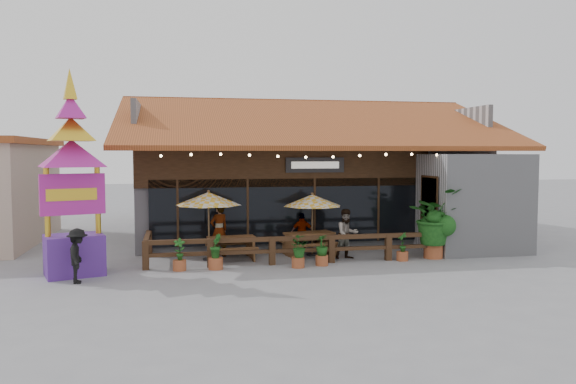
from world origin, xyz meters
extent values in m
plane|color=gray|center=(0.00, 0.00, 0.00)|extent=(100.00, 100.00, 0.00)
cube|color=#AAAAAF|center=(0.00, 7.00, 2.00)|extent=(14.00, 10.00, 4.00)
cube|color=#3C2413|center=(-1.50, 1.92, 3.20)|extent=(11.00, 0.16, 1.60)
cube|color=black|center=(-1.50, 1.90, 1.50)|extent=(10.00, 0.12, 2.40)
cube|color=#E9BF69|center=(-1.50, 2.10, 1.50)|extent=(9.80, 0.05, 2.20)
cube|color=#AAAAAF|center=(5.25, 0.65, 1.80)|extent=(3.50, 2.70, 3.60)
cube|color=red|center=(3.44, 0.50, 2.00)|extent=(0.06, 1.20, 1.50)
cube|color=#3C2413|center=(3.43, 0.50, 2.00)|extent=(0.04, 1.34, 1.64)
cube|color=#A24D24|center=(0.00, 3.50, 4.90)|extent=(15.50, 7.05, 2.37)
cube|color=#A24D24|center=(0.00, 10.50, 4.90)|extent=(15.50, 7.05, 2.37)
cube|color=#A24D24|center=(0.00, 7.00, 6.02)|extent=(15.50, 0.30, 0.12)
cube|color=#AAAAAF|center=(-7.00, 7.00, 4.70)|extent=(0.20, 9.00, 1.80)
cube|color=#AAAAAF|center=(7.00, 7.00, 4.70)|extent=(0.20, 9.00, 1.80)
cube|color=black|center=(-0.50, 1.80, 3.20)|extent=(2.20, 0.10, 0.55)
cube|color=silver|center=(-0.50, 1.74, 3.20)|extent=(1.80, 0.02, 0.25)
cube|color=#3C2413|center=(-5.50, 1.86, 1.50)|extent=(0.08, 0.08, 2.40)
cube|color=#3C2413|center=(-3.00, 1.86, 1.50)|extent=(0.08, 0.08, 2.40)
cube|color=#3C2413|center=(-0.50, 1.86, 1.50)|extent=(0.08, 0.08, 2.40)
cube|color=#3C2413|center=(2.00, 1.86, 1.50)|extent=(0.08, 0.08, 2.40)
sphere|color=#FFCD8C|center=(-6.00, 0.08, 3.55)|extent=(0.09, 0.09, 0.09)
sphere|color=#FFCD8C|center=(-5.05, 0.08, 3.59)|extent=(0.09, 0.09, 0.09)
sphere|color=#FFCD8C|center=(-4.10, 0.08, 3.60)|extent=(0.09, 0.09, 0.09)
sphere|color=#FFCD8C|center=(-3.15, 0.08, 3.57)|extent=(0.09, 0.09, 0.09)
sphere|color=#FFCD8C|center=(-2.20, 0.08, 3.53)|extent=(0.09, 0.09, 0.09)
sphere|color=#FFCD8C|center=(-1.25, 0.08, 3.50)|extent=(0.09, 0.09, 0.09)
sphere|color=#FFCD8C|center=(-0.30, 0.08, 3.51)|extent=(0.09, 0.09, 0.09)
sphere|color=#FFCD8C|center=(0.65, 0.08, 3.55)|extent=(0.09, 0.09, 0.09)
sphere|color=#FFCD8C|center=(1.60, 0.08, 3.59)|extent=(0.09, 0.09, 0.09)
sphere|color=#FFCD8C|center=(2.55, 0.08, 3.60)|extent=(0.09, 0.09, 0.09)
sphere|color=#FFCD8C|center=(3.50, 0.08, 3.57)|extent=(0.09, 0.09, 0.09)
cube|color=#432918|center=(-6.50, -0.50, 0.45)|extent=(0.20, 0.20, 0.90)
cube|color=#432918|center=(-4.50, -0.50, 0.45)|extent=(0.20, 0.20, 0.90)
cube|color=#432918|center=(-2.50, -0.50, 0.45)|extent=(0.20, 0.20, 0.90)
cube|color=#432918|center=(-0.50, -0.50, 0.45)|extent=(0.20, 0.20, 0.90)
cube|color=#432918|center=(1.50, -0.50, 0.45)|extent=(0.20, 0.20, 0.90)
cube|color=#432918|center=(3.30, -0.50, 0.45)|extent=(0.20, 0.20, 0.90)
cube|color=#432918|center=(-1.60, -0.50, 0.85)|extent=(9.80, 0.16, 0.14)
cube|color=#432918|center=(-1.60, -0.50, 0.45)|extent=(9.80, 0.12, 0.12)
cube|color=#432918|center=(-6.50, 0.75, 0.85)|extent=(0.16, 2.50, 0.14)
cube|color=#432918|center=(-6.50, 1.90, 0.45)|extent=(0.20, 0.20, 0.90)
cylinder|color=brown|center=(-4.47, 0.75, 1.12)|extent=(0.06, 0.06, 2.25)
cone|color=gold|center=(-4.47, 0.75, 2.10)|extent=(2.73, 2.73, 0.44)
sphere|color=brown|center=(-4.47, 0.75, 2.35)|extent=(0.10, 0.10, 0.10)
cylinder|color=black|center=(-4.47, 0.75, 0.03)|extent=(0.43, 0.43, 0.06)
cylinder|color=brown|center=(-0.81, 0.92, 1.05)|extent=(0.05, 0.05, 2.11)
cone|color=gold|center=(-0.81, 0.92, 1.97)|extent=(2.27, 2.27, 0.41)
sphere|color=brown|center=(-0.81, 0.92, 2.20)|extent=(0.09, 0.09, 0.09)
cylinder|color=black|center=(-0.81, 0.92, 0.03)|extent=(0.40, 0.40, 0.05)
cube|color=brown|center=(-3.70, 0.72, 0.75)|extent=(1.67, 0.88, 0.06)
cube|color=brown|center=(-4.41, 0.67, 0.37)|extent=(0.13, 0.71, 0.75)
cube|color=brown|center=(-3.00, 0.77, 0.37)|extent=(0.13, 0.71, 0.75)
cube|color=brown|center=(-3.66, 0.16, 0.45)|extent=(1.64, 0.40, 0.05)
cube|color=brown|center=(-3.74, 1.27, 0.45)|extent=(1.64, 0.40, 0.05)
cube|color=brown|center=(-0.92, 0.91, 0.79)|extent=(1.86, 1.20, 0.06)
cube|color=brown|center=(-1.64, 0.73, 0.40)|extent=(0.27, 0.75, 0.79)
cube|color=brown|center=(-0.19, 1.09, 0.40)|extent=(0.27, 0.75, 0.79)
cube|color=brown|center=(-0.77, 0.34, 0.47)|extent=(1.74, 0.71, 0.05)
cube|color=brown|center=(-1.06, 1.48, 0.47)|extent=(1.74, 0.71, 0.05)
cube|color=#522589|center=(-8.54, -0.88, 0.61)|extent=(1.91, 1.66, 1.21)
cube|color=#B52191|center=(-8.54, -0.88, 2.43)|extent=(1.81, 0.81, 1.21)
cube|color=gold|center=(-8.54, -1.02, 2.43)|extent=(1.35, 0.47, 0.35)
cylinder|color=gold|center=(-9.25, -0.88, 2.22)|extent=(0.16, 0.16, 2.02)
cylinder|color=gold|center=(-7.83, -0.88, 2.22)|extent=(0.16, 0.16, 2.02)
pyramid|color=#B52191|center=(-8.54, -0.88, 4.04)|extent=(3.06, 3.06, 0.81)
pyramid|color=gold|center=(-8.54, -0.88, 4.70)|extent=(2.17, 2.17, 0.71)
pyramid|color=#B52191|center=(-8.54, -0.88, 5.36)|extent=(1.40, 1.40, 0.71)
pyramid|color=gold|center=(-8.54, -0.88, 6.12)|extent=(0.64, 0.64, 0.91)
cylinder|color=#9B4C2A|center=(3.19, -0.41, 0.24)|extent=(0.65, 0.65, 0.48)
imported|color=#205C1A|center=(3.19, -0.41, 1.46)|extent=(2.29, 2.20, 1.96)
sphere|color=#205C1A|center=(3.35, -0.52, 1.09)|extent=(0.65, 0.65, 0.65)
sphere|color=#205C1A|center=(3.06, -0.26, 1.31)|extent=(0.57, 0.57, 0.57)
imported|color=#3C2413|center=(-4.08, 1.28, 0.94)|extent=(0.82, 0.72, 1.88)
imported|color=#3C2413|center=(0.19, 0.01, 0.86)|extent=(0.96, 0.81, 1.73)
imported|color=#3C2413|center=(-1.02, 1.61, 0.73)|extent=(0.87, 0.39, 1.45)
imported|color=black|center=(-8.27, -1.96, 0.77)|extent=(0.67, 1.05, 1.54)
cylinder|color=#9B4C2A|center=(-5.46, -0.82, 0.16)|extent=(0.41, 0.41, 0.33)
imported|color=#205C1A|center=(-5.46, -0.82, 0.67)|extent=(0.38, 0.28, 0.68)
cylinder|color=#9B4C2A|center=(-4.35, -0.83, 0.18)|extent=(0.46, 0.46, 0.37)
imported|color=#205C1A|center=(-4.35, -0.83, 0.74)|extent=(0.41, 0.48, 0.75)
cylinder|color=#9B4C2A|center=(-1.76, -1.08, 0.16)|extent=(0.41, 0.41, 0.33)
imported|color=#205C1A|center=(-1.76, -1.08, 0.67)|extent=(0.79, 0.81, 0.68)
cylinder|color=#9B4C2A|center=(-0.93, -0.91, 0.16)|extent=(0.41, 0.41, 0.33)
imported|color=#205C1A|center=(-0.93, -0.91, 0.67)|extent=(0.52, 0.52, 0.68)
cylinder|color=#9B4C2A|center=(1.95, -0.66, 0.16)|extent=(0.39, 0.39, 0.32)
imported|color=#205C1A|center=(1.95, -0.66, 0.64)|extent=(0.31, 0.39, 0.65)
camera|label=1|loc=(-5.50, -18.32, 3.65)|focal=35.00mm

